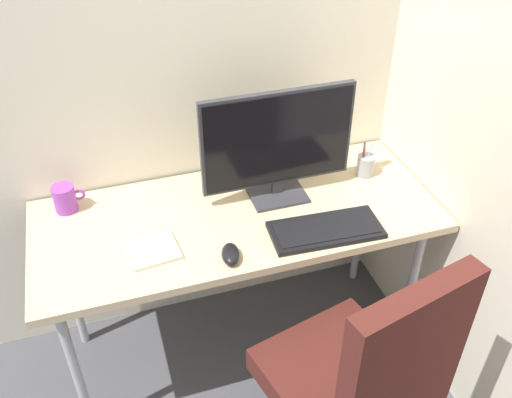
{
  "coord_description": "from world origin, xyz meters",
  "views": [
    {
      "loc": [
        -0.43,
        -1.59,
        2.06
      ],
      "look_at": [
        0.05,
        -0.06,
        0.85
      ],
      "focal_mm": 39.43,
      "sensor_mm": 36.0,
      "label": 1
    }
  ],
  "objects": [
    {
      "name": "pen_holder",
      "position": [
        0.57,
        0.09,
        0.8
      ],
      "size": [
        0.07,
        0.07,
        0.15
      ],
      "color": "#9EA0A5",
      "rests_on": "desk"
    },
    {
      "name": "wall_back",
      "position": [
        0.0,
        0.34,
        1.4
      ],
      "size": [
        3.14,
        0.04,
        2.8
      ],
      "primitive_type": "cube",
      "color": "beige",
      "rests_on": "ground_plane"
    },
    {
      "name": "coffee_mug",
      "position": [
        -0.61,
        0.22,
        0.81
      ],
      "size": [
        0.12,
        0.08,
        0.11
      ],
      "color": "purple",
      "rests_on": "desk"
    },
    {
      "name": "ground_plane",
      "position": [
        0.0,
        0.0,
        0.0
      ],
      "size": [
        8.0,
        8.0,
        0.0
      ],
      "primitive_type": "plane",
      "color": "#4C4C51"
    },
    {
      "name": "mouse",
      "position": [
        -0.09,
        -0.23,
        0.77
      ],
      "size": [
        0.08,
        0.12,
        0.04
      ],
      "primitive_type": "ellipsoid",
      "rotation": [
        0.0,
        0.0,
        -0.2
      ],
      "color": "black",
      "rests_on": "desk"
    },
    {
      "name": "monitor",
      "position": [
        0.18,
        0.07,
        0.98
      ],
      "size": [
        0.58,
        0.17,
        0.44
      ],
      "color": "#333338",
      "rests_on": "desk"
    },
    {
      "name": "desk",
      "position": [
        0.0,
        0.0,
        0.7
      ],
      "size": [
        1.51,
        0.63,
        0.75
      ],
      "color": "#D1B78C",
      "rests_on": "ground_plane"
    },
    {
      "name": "keyboard",
      "position": [
        0.27,
        -0.2,
        0.76
      ],
      "size": [
        0.41,
        0.2,
        0.02
      ],
      "color": "black",
      "rests_on": "desk"
    },
    {
      "name": "notebook",
      "position": [
        -0.33,
        -0.12,
        0.76
      ],
      "size": [
        0.18,
        0.18,
        0.01
      ],
      "primitive_type": "cube",
      "rotation": [
        0.0,
        0.0,
        0.11
      ],
      "color": "beige",
      "rests_on": "desk"
    },
    {
      "name": "office_chair",
      "position": [
        0.22,
        -0.66,
        0.53
      ],
      "size": [
        0.58,
        0.6,
        1.04
      ],
      "color": "black",
      "rests_on": "ground_plane"
    },
    {
      "name": "wall_side_right",
      "position": [
        0.79,
        -0.24,
        1.4
      ],
      "size": [
        0.04,
        2.26,
        2.8
      ],
      "primitive_type": "cube",
      "color": "beige",
      "rests_on": "ground_plane"
    }
  ]
}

